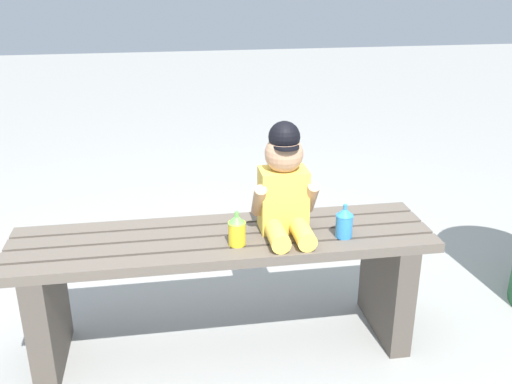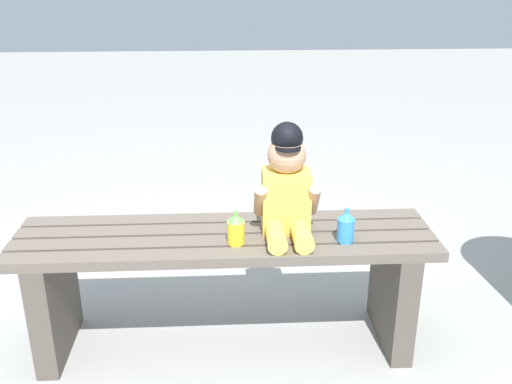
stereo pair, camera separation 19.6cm
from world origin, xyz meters
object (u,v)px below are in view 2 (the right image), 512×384
(sippy_cup_left, at_px, (236,228))
(sippy_cup_right, at_px, (346,226))
(child_figure, at_px, (287,186))
(park_bench, at_px, (225,272))

(sippy_cup_left, bearing_deg, sippy_cup_right, 0.00)
(sippy_cup_left, bearing_deg, child_figure, 24.62)
(park_bench, xyz_separation_m, sippy_cup_left, (0.04, -0.08, 0.22))
(park_bench, height_order, sippy_cup_left, sippy_cup_left)
(park_bench, height_order, child_figure, child_figure)
(child_figure, relative_size, sippy_cup_left, 3.26)
(park_bench, relative_size, sippy_cup_left, 12.20)
(sippy_cup_left, distance_m, sippy_cup_right, 0.38)
(park_bench, xyz_separation_m, child_figure, (0.22, 0.00, 0.33))
(sippy_cup_right, bearing_deg, park_bench, 169.38)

